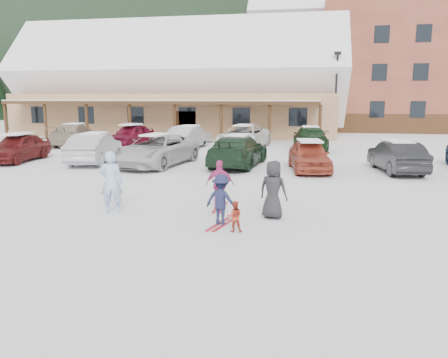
% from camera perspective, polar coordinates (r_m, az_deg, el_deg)
% --- Properties ---
extents(ground, '(160.00, 160.00, 0.00)m').
position_cam_1_polar(ground, '(12.08, -2.28, -5.49)').
color(ground, white).
rests_on(ground, ground).
extents(forested_hillside, '(300.00, 70.00, 38.00)m').
position_cam_1_polar(forested_hillside, '(97.60, 9.44, 19.83)').
color(forested_hillside, black).
rests_on(forested_hillside, ground).
extents(day_lodge, '(29.12, 12.50, 10.38)m').
position_cam_1_polar(day_lodge, '(40.94, -6.03, 11.49)').
color(day_lodge, tan).
rests_on(day_lodge, ground).
extents(alpine_hotel, '(31.48, 14.01, 21.48)m').
position_cam_1_polar(alpine_hotel, '(50.94, 24.71, 15.73)').
color(alpine_hotel, brown).
rests_on(alpine_hotel, ground).
extents(lamp_post, '(0.50, 0.25, 6.68)m').
position_cam_1_polar(lamp_post, '(35.06, 14.41, 11.03)').
color(lamp_post, black).
rests_on(lamp_post, ground).
extents(conifer_0, '(4.40, 4.40, 10.20)m').
position_cam_1_polar(conifer_0, '(50.29, -24.75, 12.43)').
color(conifer_0, black).
rests_on(conifer_0, ground).
extents(conifer_2, '(5.28, 5.28, 12.24)m').
position_cam_1_polar(conifer_2, '(62.58, -21.47, 13.19)').
color(conifer_2, black).
rests_on(conifer_2, ground).
extents(conifer_3, '(3.96, 3.96, 9.18)m').
position_cam_1_polar(conifer_3, '(55.44, 14.38, 12.22)').
color(conifer_3, black).
rests_on(conifer_3, ground).
extents(adult_skier, '(0.76, 0.61, 1.84)m').
position_cam_1_polar(adult_skier, '(13.11, -14.52, -0.40)').
color(adult_skier, '#9EC1E9').
rests_on(adult_skier, ground).
extents(toddler_red, '(0.44, 0.37, 0.79)m').
position_cam_1_polar(toddler_red, '(11.04, 1.40, -4.91)').
color(toddler_red, '#AD3621').
rests_on(toddler_red, ground).
extents(child_navy, '(0.98, 0.71, 1.37)m').
position_cam_1_polar(child_navy, '(11.55, -0.37, -2.74)').
color(child_navy, '#191E3E').
rests_on(child_navy, ground).
extents(skis_child_navy, '(0.54, 1.41, 0.03)m').
position_cam_1_polar(skis_child_navy, '(11.72, -0.36, -5.92)').
color(skis_child_navy, maroon).
rests_on(skis_child_navy, ground).
extents(child_magenta, '(0.87, 0.38, 1.48)m').
position_cam_1_polar(child_magenta, '(13.31, -0.53, -0.68)').
color(child_magenta, '#C2347B').
rests_on(child_magenta, ground).
extents(skis_child_magenta, '(0.23, 1.40, 0.03)m').
position_cam_1_polar(skis_child_magenta, '(13.47, -0.53, -3.70)').
color(skis_child_magenta, maroon).
rests_on(skis_child_magenta, ground).
extents(bystander_dark, '(0.92, 0.73, 1.64)m').
position_cam_1_polar(bystander_dark, '(12.23, 6.44, -1.39)').
color(bystander_dark, '#252528').
rests_on(bystander_dark, ground).
extents(parked_car_0, '(1.99, 4.39, 1.46)m').
position_cam_1_polar(parked_car_0, '(25.41, -25.29, 3.75)').
color(parked_car_0, '#5C1717').
rests_on(parked_car_0, ground).
extents(parked_car_1, '(2.27, 4.82, 1.53)m').
position_cam_1_polar(parked_car_1, '(23.39, -16.54, 3.89)').
color(parked_car_1, '#ADADB2').
rests_on(parked_car_1, ground).
extents(parked_car_2, '(3.42, 5.86, 1.53)m').
position_cam_1_polar(parked_car_2, '(21.86, -8.83, 3.77)').
color(parked_car_2, '#BCBCBC').
rests_on(parked_car_2, ground).
extents(parked_car_3, '(2.67, 5.41, 1.51)m').
position_cam_1_polar(parked_car_3, '(21.40, 1.83, 3.72)').
color(parked_car_3, '#19311E').
rests_on(parked_car_3, ground).
extents(parked_car_4, '(2.22, 4.29, 1.39)m').
position_cam_1_polar(parked_car_4, '(20.44, 11.06, 3.02)').
color(parked_car_4, '#A8402B').
rests_on(parked_car_4, ground).
extents(parked_car_5, '(2.10, 4.41, 1.40)m').
position_cam_1_polar(parked_car_5, '(21.19, 21.63, 2.73)').
color(parked_car_5, black).
rests_on(parked_car_5, ground).
extents(parked_car_7, '(2.83, 5.43, 1.50)m').
position_cam_1_polar(parked_car_7, '(32.30, -18.93, 5.51)').
color(parked_car_7, tan).
rests_on(parked_car_7, ground).
extents(parked_car_8, '(2.39, 4.54, 1.47)m').
position_cam_1_polar(parked_car_8, '(31.11, -12.03, 5.65)').
color(parked_car_8, maroon).
rests_on(parked_car_8, ground).
extents(parked_car_9, '(2.18, 4.65, 1.47)m').
position_cam_1_polar(parked_car_9, '(28.93, -4.63, 5.48)').
color(parked_car_9, '#AEAEB3').
rests_on(parked_car_9, ground).
extents(parked_car_10, '(3.39, 5.83, 1.53)m').
position_cam_1_polar(parked_car_10, '(28.90, 2.57, 5.55)').
color(parked_car_10, white).
rests_on(parked_car_10, ground).
extents(parked_car_11, '(2.31, 5.19, 1.48)m').
position_cam_1_polar(parked_car_11, '(28.53, 11.20, 5.25)').
color(parked_car_11, black).
rests_on(parked_car_11, ground).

